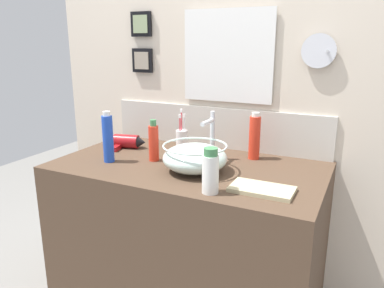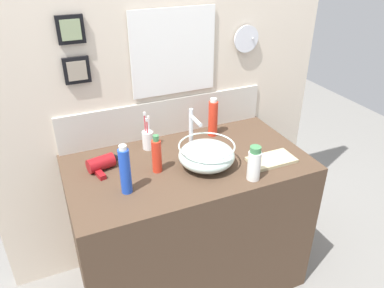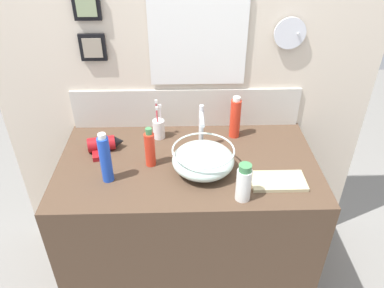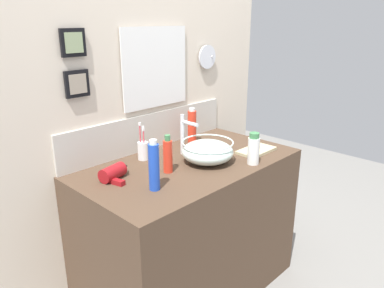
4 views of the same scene
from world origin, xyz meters
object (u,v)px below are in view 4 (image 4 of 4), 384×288
Objects in this scene: toothbrush_cup at (143,150)px; lotion_bottle at (154,166)px; glass_bowl_sink at (208,151)px; soap_dispenser at (168,155)px; shampoo_bottle at (254,149)px; hand_towel at (256,150)px; faucet at (184,132)px; spray_bottle at (192,127)px; hair_drier at (115,172)px.

toothbrush_cup is 0.88× the size of lotion_bottle.
soap_dispenser is at bearing 167.36° from glass_bowl_sink.
hand_towel is (0.17, 0.10, -0.08)m from shampoo_bottle.
lotion_bottle is (-0.42, -0.05, 0.05)m from glass_bowl_sink.
shampoo_bottle is 0.21m from hand_towel.
faucet is at bearing 27.08° from soap_dispenser.
spray_bottle reaches higher than hand_towel.
lotion_bottle is at bearing -172.83° from glass_bowl_sink.
faucet reaches higher than glass_bowl_sink.
spray_bottle is 0.69m from lotion_bottle.
lotion_bottle is at bearing -151.41° from faucet.
hair_drier is 0.28m from toothbrush_cup.
toothbrush_cup is at bearing 127.51° from shampoo_bottle.
hair_drier is at bearing 179.78° from faucet.
hair_drier is at bearing 103.00° from lotion_bottle.
soap_dispenser is at bearing 165.38° from hand_towel.
faucet reaches higher than shampoo_bottle.
hand_towel is at bearing -18.79° from hair_drier.
toothbrush_cup reaches higher than hand_towel.
soap_dispenser is at bearing -96.87° from toothbrush_cup.
shampoo_bottle is at bearing -30.41° from hair_drier.
soap_dispenser is at bearing 148.21° from shampoo_bottle.
faucet is at bearing 90.00° from glass_bowl_sink.
faucet is at bearing -147.84° from spray_bottle.
soap_dispenser is 0.48m from spray_bottle.
toothbrush_cup is 0.24m from soap_dispenser.
glass_bowl_sink reaches higher than hand_towel.
shampoo_bottle is 0.48m from spray_bottle.
hand_towel is at bearing 29.58° from shampoo_bottle.
lotion_bottle is 1.01× the size of hand_towel.
shampoo_bottle reaches higher than hair_drier.
soap_dispenser is 0.83× the size of hand_towel.
hand_towel is (0.54, -0.38, -0.05)m from toothbrush_cup.
glass_bowl_sink is at bearing -12.64° from soap_dispenser.
spray_bottle is (0.02, 0.48, 0.02)m from shampoo_bottle.
hand_towel is at bearing -14.62° from soap_dispenser.
soap_dispenser is at bearing 30.54° from lotion_bottle.
soap_dispenser is (-0.03, -0.23, 0.04)m from toothbrush_cup.
spray_bottle reaches higher than soap_dispenser.
spray_bottle is at bearing 111.19° from hand_towel.
glass_bowl_sink is at bearing -53.50° from toothbrush_cup.
hair_drier is 0.27m from soap_dispenser.
lotion_bottle is (0.05, -0.23, 0.08)m from hair_drier.
spray_bottle is at bearing 29.30° from soap_dispenser.
toothbrush_cup is (-0.21, 0.11, -0.08)m from faucet.
hair_drier is 0.93× the size of soap_dispenser.
lotion_bottle reaches higher than glass_bowl_sink.
lotion_bottle is at bearing -149.46° from soap_dispenser.
glass_bowl_sink is 1.20× the size of faucet.
shampoo_bottle is at bearing -52.49° from toothbrush_cup.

